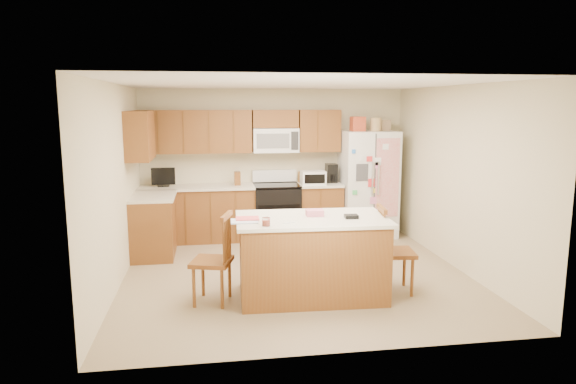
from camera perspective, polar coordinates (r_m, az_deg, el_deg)
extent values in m
plane|color=#806E54|center=(6.96, 0.84, -9.08)|extent=(4.50, 4.50, 0.00)
cube|color=beige|center=(8.87, -1.57, 3.29)|extent=(4.50, 0.10, 2.50)
cube|color=beige|center=(4.50, 5.69, -3.09)|extent=(4.50, 0.10, 2.50)
cube|color=beige|center=(6.67, -18.56, 0.65)|extent=(0.10, 4.50, 2.50)
cube|color=beige|center=(7.38, 18.37, 1.49)|extent=(0.10, 4.50, 2.50)
cube|color=white|center=(6.59, 0.90, 11.95)|extent=(4.50, 4.50, 0.04)
cube|color=brown|center=(8.64, -9.99, -2.48)|extent=(1.87, 0.60, 0.88)
cube|color=brown|center=(8.83, 3.47, -2.08)|extent=(0.72, 0.60, 0.88)
cube|color=brown|center=(7.92, -14.70, -3.76)|extent=(0.60, 0.95, 0.88)
cube|color=#F0E2C1|center=(8.54, -10.08, 0.52)|extent=(1.87, 0.64, 0.04)
cube|color=#F0E2C1|center=(8.74, 3.51, 0.86)|extent=(0.72, 0.64, 0.04)
cube|color=#F0E2C1|center=(7.83, -14.77, -0.48)|extent=(0.64, 0.95, 0.04)
cube|color=brown|center=(8.59, -10.31, 6.61)|extent=(1.85, 0.33, 0.70)
cube|color=brown|center=(8.79, 3.44, 6.81)|extent=(0.70, 0.33, 0.70)
cube|color=brown|center=(8.65, -1.46, 8.14)|extent=(0.76, 0.33, 0.29)
cube|color=brown|center=(7.74, -16.13, 6.06)|extent=(0.33, 0.95, 0.70)
cube|color=brown|center=(8.46, -14.26, 6.42)|extent=(0.02, 0.01, 0.66)
cube|color=brown|center=(8.37, -14.04, -3.01)|extent=(0.02, 0.01, 0.84)
cube|color=brown|center=(8.43, -11.53, 6.51)|extent=(0.02, 0.01, 0.66)
cube|color=brown|center=(8.35, -11.30, -2.95)|extent=(0.02, 0.01, 0.84)
cube|color=brown|center=(8.42, -8.80, 6.59)|extent=(0.02, 0.01, 0.66)
cube|color=brown|center=(8.34, -8.55, -2.88)|extent=(0.02, 0.01, 0.84)
cube|color=brown|center=(8.43, -6.06, 6.65)|extent=(0.01, 0.01, 0.66)
cube|color=brown|center=(8.35, -5.80, -2.81)|extent=(0.01, 0.01, 0.84)
cube|color=brown|center=(8.61, 3.35, 6.76)|extent=(0.01, 0.01, 0.66)
cube|color=brown|center=(8.53, 3.64, -2.50)|extent=(0.01, 0.01, 0.84)
cube|color=white|center=(8.65, -1.43, 5.78)|extent=(0.76, 0.38, 0.40)
cube|color=slate|center=(8.45, -1.66, 5.69)|extent=(0.54, 0.01, 0.24)
cube|color=#262626|center=(8.50, 0.76, 5.72)|extent=(0.12, 0.01, 0.30)
cube|color=brown|center=(8.54, -5.64, 1.51)|extent=(0.10, 0.14, 0.22)
cube|color=black|center=(8.60, -13.65, 0.66)|extent=(0.18, 0.12, 0.02)
cube|color=black|center=(8.57, -13.69, 1.72)|extent=(0.38, 0.03, 0.28)
cube|color=#BA6F20|center=(8.78, 2.38, 1.64)|extent=(0.35, 0.22, 0.18)
cube|color=white|center=(8.55, 2.81, 1.59)|extent=(0.40, 0.28, 0.23)
cube|color=black|center=(8.42, 3.00, 1.46)|extent=(0.34, 0.01, 0.15)
cube|color=black|center=(8.82, 4.84, 2.11)|extent=(0.18, 0.22, 0.32)
cylinder|color=black|center=(8.76, 4.94, 1.59)|extent=(0.12, 0.12, 0.12)
cube|color=black|center=(8.69, -1.28, -2.26)|extent=(0.76, 0.64, 0.88)
cube|color=black|center=(8.38, -0.99, -2.85)|extent=(0.68, 0.01, 0.42)
cube|color=black|center=(8.60, -1.29, 0.77)|extent=(0.76, 0.64, 0.03)
cube|color=white|center=(8.84, -1.52, 1.83)|extent=(0.76, 0.10, 0.20)
cube|color=white|center=(8.89, 8.84, 0.91)|extent=(0.90, 0.75, 1.80)
cube|color=#4C4C4C|center=(8.53, 9.61, 0.53)|extent=(0.02, 0.01, 1.75)
cube|color=silver|center=(8.47, 9.37, 1.49)|extent=(0.02, 0.03, 0.55)
cube|color=silver|center=(8.50, 10.01, 1.51)|extent=(0.02, 0.03, 0.55)
cube|color=#3F3F44|center=(8.43, 8.24, 2.17)|extent=(0.20, 0.01, 0.28)
cube|color=#D84C59|center=(8.57, 10.91, 1.54)|extent=(0.42, 0.01, 1.30)
cube|color=#BB4425|center=(8.73, 7.75, 7.51)|extent=(0.22, 0.22, 0.24)
cylinder|color=tan|center=(8.78, 9.74, 7.41)|extent=(0.18, 0.18, 0.22)
cube|color=#9A7C5D|center=(8.96, 10.57, 7.30)|extent=(0.18, 0.20, 0.18)
cube|color=brown|center=(6.07, 2.63, -7.41)|extent=(1.70, 1.00, 0.91)
cube|color=#F0E2C1|center=(5.94, 2.67, -3.01)|extent=(1.78, 1.08, 0.04)
cylinder|color=#BB4425|center=(5.52, -2.45, -3.47)|extent=(0.08, 0.08, 0.06)
cylinder|color=white|center=(5.52, -2.45, -3.32)|extent=(0.09, 0.09, 0.09)
cube|color=#E27A81|center=(6.02, 2.99, -2.31)|extent=(0.21, 0.16, 0.07)
cube|color=black|center=(5.93, 7.04, -2.71)|extent=(0.15, 0.13, 0.04)
cube|color=white|center=(5.73, -4.87, -3.25)|extent=(0.31, 0.25, 0.01)
cube|color=#D84C4C|center=(5.80, -4.53, -2.93)|extent=(0.27, 0.21, 0.01)
cylinder|color=white|center=(5.64, 0.08, -3.44)|extent=(0.14, 0.05, 0.01)
cube|color=brown|center=(5.94, -8.48, -7.66)|extent=(0.53, 0.55, 0.05)
cylinder|color=brown|center=(6.22, -9.43, -9.29)|extent=(0.04, 0.04, 0.46)
cylinder|color=brown|center=(5.89, -10.42, -10.42)|extent=(0.04, 0.04, 0.46)
cylinder|color=brown|center=(6.14, -6.51, -9.47)|extent=(0.04, 0.04, 0.46)
cylinder|color=brown|center=(5.81, -7.34, -10.63)|extent=(0.04, 0.04, 0.46)
cylinder|color=brown|center=(5.97, -6.46, -4.75)|extent=(0.02, 0.02, 0.51)
cylinder|color=brown|center=(5.89, -6.63, -4.95)|extent=(0.02, 0.02, 0.51)
cylinder|color=brown|center=(5.81, -6.82, -5.14)|extent=(0.02, 0.02, 0.51)
cylinder|color=brown|center=(5.74, -7.00, -5.35)|extent=(0.02, 0.02, 0.51)
cylinder|color=brown|center=(5.66, -7.19, -5.55)|extent=(0.02, 0.02, 0.51)
cube|color=brown|center=(5.75, -6.87, -2.68)|extent=(0.16, 0.42, 0.05)
cube|color=brown|center=(6.84, 1.63, -5.74)|extent=(0.48, 0.47, 0.04)
cylinder|color=brown|center=(7.02, 3.04, -7.21)|extent=(0.03, 0.03, 0.40)
cylinder|color=brown|center=(7.05, 0.43, -7.13)|extent=(0.03, 0.03, 0.40)
cylinder|color=brown|center=(6.75, 2.87, -7.90)|extent=(0.03, 0.03, 0.40)
cylinder|color=brown|center=(6.78, 0.16, -7.81)|extent=(0.03, 0.03, 0.40)
cylinder|color=brown|center=(6.61, 2.73, -4.11)|extent=(0.02, 0.02, 0.45)
cylinder|color=brown|center=(6.62, 2.12, -4.09)|extent=(0.02, 0.02, 0.45)
cylinder|color=brown|center=(6.62, 1.52, -4.07)|extent=(0.02, 0.02, 0.45)
cylinder|color=brown|center=(6.63, 0.91, -4.06)|extent=(0.02, 0.02, 0.45)
cylinder|color=brown|center=(6.64, 0.31, -4.04)|extent=(0.02, 0.02, 0.45)
cube|color=brown|center=(6.57, 1.53, -2.17)|extent=(0.37, 0.14, 0.05)
cube|color=brown|center=(6.34, 11.87, -6.60)|extent=(0.48, 0.50, 0.05)
cylinder|color=brown|center=(6.29, 13.63, -9.22)|extent=(0.04, 0.04, 0.46)
cylinder|color=brown|center=(6.62, 12.80, -8.21)|extent=(0.04, 0.04, 0.46)
cylinder|color=brown|center=(6.21, 10.71, -9.35)|extent=(0.04, 0.04, 0.46)
cylinder|color=brown|center=(6.55, 10.03, -8.32)|extent=(0.04, 0.04, 0.46)
cylinder|color=brown|center=(6.07, 10.63, -4.55)|extent=(0.02, 0.02, 0.52)
cylinder|color=brown|center=(6.15, 10.47, -4.36)|extent=(0.02, 0.02, 0.52)
cylinder|color=brown|center=(6.23, 10.32, -4.18)|extent=(0.02, 0.02, 0.52)
cylinder|color=brown|center=(6.30, 10.17, -4.01)|extent=(0.02, 0.02, 0.52)
cylinder|color=brown|center=(6.38, 10.02, -3.84)|extent=(0.02, 0.02, 0.52)
cube|color=brown|center=(6.17, 10.39, -1.86)|extent=(0.10, 0.43, 0.05)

